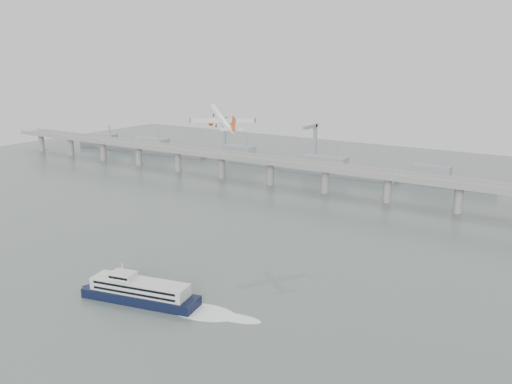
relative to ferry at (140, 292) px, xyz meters
The scene contains 5 objects.
ground 22.21m from the ferry, 51.02° to the left, with size 900.00×900.00×0.00m, color #576561.
bridge 217.67m from the ferry, 86.69° to the left, with size 800.00×22.00×23.90m.
distant_fleet 315.58m from the ferry, 116.68° to the left, with size 453.00×60.90×40.00m.
ferry is the anchor object (origin of this frame).
airliner 104.68m from the ferry, 99.45° to the left, with size 35.46×34.24×15.80m.
Camera 1 is at (147.55, -172.56, 105.04)m, focal length 38.00 mm.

